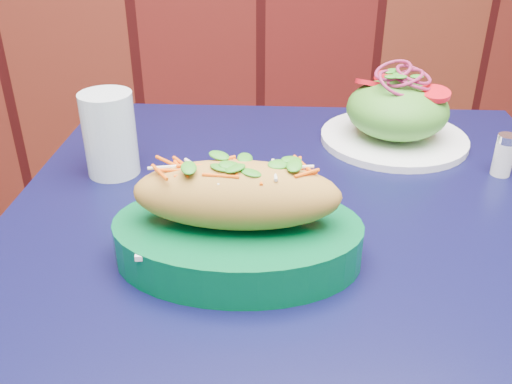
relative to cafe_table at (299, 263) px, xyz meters
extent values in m
cube|color=black|center=(0.00, 0.00, 0.07)|extent=(0.96, 0.96, 0.03)
cylinder|color=black|center=(-0.25, 0.39, -0.30)|extent=(0.04, 0.04, 0.72)
cylinder|color=black|center=(0.39, 0.25, -0.30)|extent=(0.04, 0.04, 0.72)
cylinder|color=white|center=(0.39, 0.12, -0.42)|extent=(0.03, 0.03, 0.49)
cube|color=white|center=(-0.10, -0.10, 0.13)|extent=(0.23, 0.15, 0.01)
ellipsoid|color=#BD903C|center=(-0.10, -0.10, 0.17)|extent=(0.25, 0.14, 0.08)
cylinder|color=white|center=(0.21, 0.20, 0.09)|extent=(0.25, 0.25, 0.01)
ellipsoid|color=#4C992D|center=(0.21, 0.20, 0.15)|extent=(0.17, 0.17, 0.09)
cylinder|color=red|center=(0.25, 0.16, 0.19)|extent=(0.05, 0.05, 0.01)
cylinder|color=red|center=(0.17, 0.23, 0.19)|extent=(0.05, 0.05, 0.01)
cylinder|color=red|center=(0.21, 0.25, 0.19)|extent=(0.05, 0.05, 0.01)
torus|color=#94204E|center=(0.21, 0.20, 0.20)|extent=(0.06, 0.06, 0.01)
torus|color=#94204E|center=(0.21, 0.20, 0.20)|extent=(0.06, 0.06, 0.01)
torus|color=#94204E|center=(0.21, 0.20, 0.20)|extent=(0.06, 0.06, 0.01)
torus|color=#94204E|center=(0.21, 0.20, 0.21)|extent=(0.06, 0.06, 0.01)
torus|color=#94204E|center=(0.21, 0.20, 0.21)|extent=(0.06, 0.06, 0.01)
cylinder|color=silver|center=(-0.25, 0.16, 0.15)|extent=(0.08, 0.08, 0.13)
cylinder|color=white|center=(0.32, 0.05, 0.11)|extent=(0.03, 0.03, 0.05)
cylinder|color=silver|center=(0.32, 0.05, 0.15)|extent=(0.03, 0.03, 0.01)
camera|label=1|loc=(-0.17, -0.64, 0.48)|focal=40.00mm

